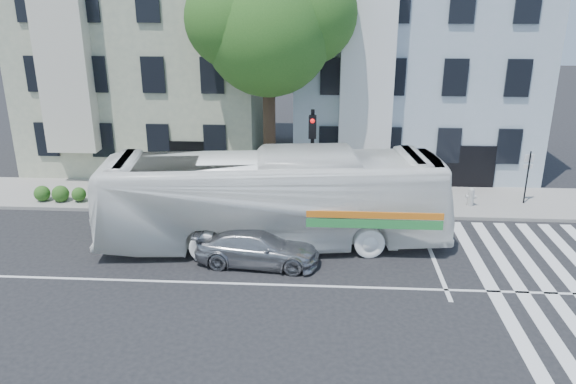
# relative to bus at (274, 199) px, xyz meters

# --- Properties ---
(ground) EXTENTS (120.00, 120.00, 0.00)m
(ground) POSITION_rel_bus_xyz_m (-0.63, -3.22, -1.80)
(ground) COLOR black
(ground) RESTS_ON ground
(sidewalk_far) EXTENTS (80.00, 4.00, 0.15)m
(sidewalk_far) POSITION_rel_bus_xyz_m (-0.63, 4.78, -1.72)
(sidewalk_far) COLOR gray
(sidewalk_far) RESTS_ON ground
(building_left) EXTENTS (12.00, 10.00, 11.00)m
(building_left) POSITION_rel_bus_xyz_m (-7.63, 11.78, 3.70)
(building_left) COLOR #98A086
(building_left) RESTS_ON ground
(building_right) EXTENTS (12.00, 10.00, 11.00)m
(building_right) POSITION_rel_bus_xyz_m (6.37, 11.78, 3.70)
(building_right) COLOR #A2B6C1
(building_right) RESTS_ON ground
(street_tree) EXTENTS (7.30, 5.90, 11.10)m
(street_tree) POSITION_rel_bus_xyz_m (-0.57, 5.52, 6.03)
(street_tree) COLOR #2D2116
(street_tree) RESTS_ON ground
(bus) EXTENTS (4.49, 13.18, 3.60)m
(bus) POSITION_rel_bus_xyz_m (0.00, 0.00, 0.00)
(bus) COLOR white
(bus) RESTS_ON ground
(sedan) EXTENTS (2.14, 4.49, 1.26)m
(sedan) POSITION_rel_bus_xyz_m (-0.44, -1.68, -1.17)
(sedan) COLOR #A1A2A8
(sedan) RESTS_ON ground
(hedge) EXTENTS (8.52, 1.05, 0.70)m
(hedge) POSITION_rel_bus_xyz_m (-6.56, 3.58, -1.30)
(hedge) COLOR #22611F
(hedge) RESTS_ON sidewalk_far
(traffic_signal) EXTENTS (0.49, 0.55, 4.63)m
(traffic_signal) POSITION_rel_bus_xyz_m (1.37, 2.72, 1.19)
(traffic_signal) COLOR black
(traffic_signal) RESTS_ON ground
(fire_hydrant) EXTENTS (0.45, 0.27, 0.83)m
(fire_hydrant) POSITION_rel_bus_xyz_m (8.37, 4.15, -1.23)
(fire_hydrant) COLOR #B1B1AD
(fire_hydrant) RESTS_ON sidewalk_far
(far_sign_pole) EXTENTS (0.43, 0.18, 2.40)m
(far_sign_pole) POSITION_rel_bus_xyz_m (10.84, 4.67, -0.12)
(far_sign_pole) COLOR black
(far_sign_pole) RESTS_ON sidewalk_far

